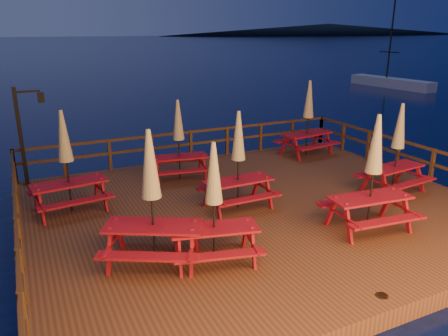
{
  "coord_description": "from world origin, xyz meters",
  "views": [
    {
      "loc": [
        -5.54,
        -9.52,
        5.06
      ],
      "look_at": [
        -0.7,
        0.6,
        1.42
      ],
      "focal_mm": 35.0,
      "sensor_mm": 36.0,
      "label": 1
    }
  ],
  "objects_px": {
    "picnic_table_1": "(238,159)",
    "picnic_table_2": "(66,160)",
    "sailboat": "(391,83)",
    "picnic_table_0": "(397,147)",
    "lamp_post": "(25,127)"
  },
  "relations": [
    {
      "from": "picnic_table_1",
      "to": "picnic_table_2",
      "type": "relative_size",
      "value": 0.97
    },
    {
      "from": "sailboat",
      "to": "picnic_table_1",
      "type": "relative_size",
      "value": 4.51
    },
    {
      "from": "sailboat",
      "to": "picnic_table_0",
      "type": "bearing_deg",
      "value": -140.48
    },
    {
      "from": "picnic_table_0",
      "to": "picnic_table_1",
      "type": "height_order",
      "value": "picnic_table_0"
    },
    {
      "from": "picnic_table_1",
      "to": "sailboat",
      "type": "bearing_deg",
      "value": 36.17
    },
    {
      "from": "lamp_post",
      "to": "picnic_table_2",
      "type": "xyz_separation_m",
      "value": [
        0.81,
        -2.71,
        -0.39
      ]
    },
    {
      "from": "sailboat",
      "to": "picnic_table_0",
      "type": "xyz_separation_m",
      "value": [
        -20.12,
        -19.75,
        1.37
      ]
    },
    {
      "from": "lamp_post",
      "to": "sailboat",
      "type": "distance_m",
      "value": 33.05
    },
    {
      "from": "lamp_post",
      "to": "picnic_table_1",
      "type": "relative_size",
      "value": 1.14
    },
    {
      "from": "lamp_post",
      "to": "picnic_table_1",
      "type": "xyz_separation_m",
      "value": [
        4.9,
        -4.38,
        -0.43
      ]
    },
    {
      "from": "picnic_table_0",
      "to": "picnic_table_2",
      "type": "relative_size",
      "value": 0.97
    },
    {
      "from": "picnic_table_0",
      "to": "picnic_table_1",
      "type": "distance_m",
      "value": 4.75
    },
    {
      "from": "lamp_post",
      "to": "picnic_table_1",
      "type": "bearing_deg",
      "value": -41.82
    },
    {
      "from": "lamp_post",
      "to": "picnic_table_1",
      "type": "distance_m",
      "value": 6.59
    },
    {
      "from": "lamp_post",
      "to": "picnic_table_2",
      "type": "relative_size",
      "value": 1.11
    }
  ]
}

